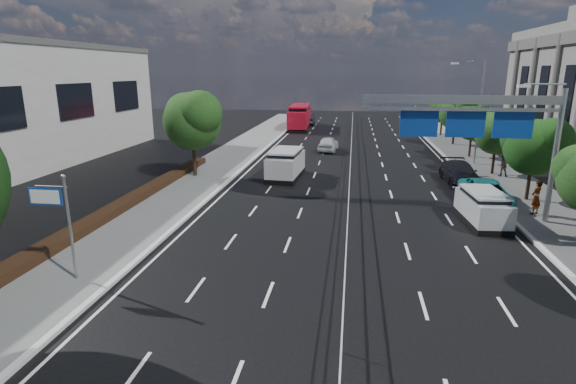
# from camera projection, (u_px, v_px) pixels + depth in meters

# --- Properties ---
(ground) EXTENTS (160.00, 160.00, 0.00)m
(ground) POSITION_uv_depth(u_px,v_px,m) (344.00, 300.00, 16.31)
(ground) COLOR black
(ground) RESTS_ON ground
(sidewalk_near) EXTENTS (5.00, 140.00, 0.14)m
(sidewalk_near) POSITION_uv_depth(u_px,v_px,m) (54.00, 278.00, 17.88)
(sidewalk_near) COLOR slate
(sidewalk_near) RESTS_ON ground
(kerb_near) EXTENTS (0.25, 140.00, 0.15)m
(kerb_near) POSITION_uv_depth(u_px,v_px,m) (112.00, 282.00, 17.54)
(kerb_near) COLOR silver
(kerb_near) RESTS_ON ground
(median_fence) EXTENTS (0.05, 85.00, 1.02)m
(median_fence) POSITION_uv_depth(u_px,v_px,m) (350.00, 163.00, 37.67)
(median_fence) COLOR silver
(median_fence) RESTS_ON ground
(hedge_near) EXTENTS (1.00, 36.00, 0.44)m
(hedge_near) POSITION_uv_depth(u_px,v_px,m) (84.00, 227.00, 22.83)
(hedge_near) COLOR black
(hedge_near) RESTS_ON sidewalk_near
(toilet_sign) EXTENTS (1.62, 0.18, 4.34)m
(toilet_sign) POSITION_uv_depth(u_px,v_px,m) (57.00, 210.00, 17.06)
(toilet_sign) COLOR gray
(toilet_sign) RESTS_ON ground
(overhead_gantry) EXTENTS (10.24, 0.38, 7.45)m
(overhead_gantry) POSITION_uv_depth(u_px,v_px,m) (481.00, 119.00, 23.52)
(overhead_gantry) COLOR gray
(overhead_gantry) RESTS_ON ground
(streetlight_far) EXTENTS (2.78, 2.40, 9.00)m
(streetlight_far) POSITION_uv_depth(u_px,v_px,m) (477.00, 105.00, 38.34)
(streetlight_far) COLOR gray
(streetlight_far) RESTS_ON ground
(near_tree_back) EXTENTS (4.84, 4.51, 6.69)m
(near_tree_back) POSITION_uv_depth(u_px,v_px,m) (193.00, 118.00, 33.92)
(near_tree_back) COLOR black
(near_tree_back) RESTS_ON ground
(far_tree_d) EXTENTS (3.85, 3.59, 5.34)m
(far_tree_d) POSITION_uv_depth(u_px,v_px,m) (535.00, 144.00, 27.63)
(far_tree_d) COLOR black
(far_tree_d) RESTS_ON ground
(far_tree_e) EXTENTS (3.63, 3.38, 5.13)m
(far_tree_e) POSITION_uv_depth(u_px,v_px,m) (498.00, 131.00, 34.83)
(far_tree_e) COLOR black
(far_tree_e) RESTS_ON ground
(far_tree_f) EXTENTS (3.52, 3.28, 5.02)m
(far_tree_f) POSITION_uv_depth(u_px,v_px,m) (473.00, 121.00, 42.01)
(far_tree_f) COLOR black
(far_tree_f) RESTS_ON ground
(far_tree_g) EXTENTS (3.96, 3.69, 5.45)m
(far_tree_g) POSITION_uv_depth(u_px,v_px,m) (456.00, 111.00, 49.11)
(far_tree_g) COLOR black
(far_tree_g) RESTS_ON ground
(far_tree_h) EXTENTS (3.41, 3.18, 4.91)m
(far_tree_h) POSITION_uv_depth(u_px,v_px,m) (443.00, 109.00, 56.36)
(far_tree_h) COLOR black
(far_tree_h) RESTS_ON ground
(white_minivan) EXTENTS (2.53, 5.22, 2.21)m
(white_minivan) POSITION_uv_depth(u_px,v_px,m) (286.00, 164.00, 34.67)
(white_minivan) COLOR black
(white_minivan) RESTS_ON ground
(red_bus) EXTENTS (3.06, 11.28, 3.34)m
(red_bus) POSITION_uv_depth(u_px,v_px,m) (300.00, 116.00, 64.34)
(red_bus) COLOR black
(red_bus) RESTS_ON ground
(near_car_silver) EXTENTS (2.14, 4.55, 1.50)m
(near_car_silver) POSITION_uv_depth(u_px,v_px,m) (328.00, 144.00, 46.37)
(near_car_silver) COLOR silver
(near_car_silver) RESTS_ON ground
(near_car_dark) EXTENTS (1.83, 4.91, 1.60)m
(near_car_dark) POSITION_uv_depth(u_px,v_px,m) (309.00, 119.00, 69.16)
(near_car_dark) COLOR black
(near_car_dark) RESTS_ON ground
(silver_minivan) EXTENTS (2.17, 4.47, 1.80)m
(silver_minivan) POSITION_uv_depth(u_px,v_px,m) (483.00, 207.00, 24.35)
(silver_minivan) COLOR black
(silver_minivan) RESTS_ON ground
(parked_car_teal) EXTENTS (2.81, 5.66, 1.54)m
(parked_car_teal) POSITION_uv_depth(u_px,v_px,m) (485.00, 193.00, 27.55)
(parked_car_teal) COLOR #1B777A
(parked_car_teal) RESTS_ON ground
(parked_car_dark) EXTENTS (2.33, 5.34, 1.53)m
(parked_car_dark) POSITION_uv_depth(u_px,v_px,m) (460.00, 173.00, 33.16)
(parked_car_dark) COLOR black
(parked_car_dark) RESTS_ON ground
(pedestrian_a) EXTENTS (0.85, 0.81, 1.96)m
(pedestrian_a) POSITION_uv_depth(u_px,v_px,m) (536.00, 198.00, 25.35)
(pedestrian_a) COLOR gray
(pedestrian_a) RESTS_ON sidewalk_far
(pedestrian_b) EXTENTS (0.89, 0.72, 1.72)m
(pedestrian_b) POSITION_uv_depth(u_px,v_px,m) (503.00, 165.00, 34.65)
(pedestrian_b) COLOR gray
(pedestrian_b) RESTS_ON sidewalk_far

